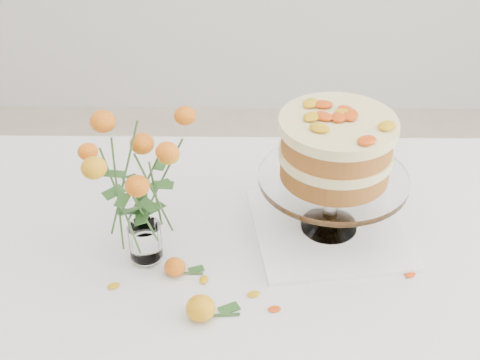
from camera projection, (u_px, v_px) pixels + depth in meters
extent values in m
cube|color=tan|center=(262.00, 258.00, 1.45)|extent=(1.40, 0.90, 0.04)
cylinder|color=tan|center=(48.00, 268.00, 1.97)|extent=(0.06, 0.06, 0.71)
cylinder|color=tan|center=(469.00, 271.00, 1.96)|extent=(0.06, 0.06, 0.71)
cube|color=white|center=(263.00, 250.00, 1.43)|extent=(1.42, 0.92, 0.01)
cube|color=white|center=(259.00, 170.00, 1.87)|extent=(1.42, 0.01, 0.20)
cube|color=white|center=(328.00, 228.00, 1.48)|extent=(0.37, 0.37, 0.01)
cylinder|color=white|center=(331.00, 200.00, 1.43)|extent=(0.03, 0.03, 0.10)
cylinder|color=white|center=(333.00, 178.00, 1.40)|extent=(0.32, 0.32, 0.01)
cylinder|color=#AB7226|center=(334.00, 166.00, 1.38)|extent=(0.23, 0.23, 0.05)
cylinder|color=#FFEEA4|center=(336.00, 153.00, 1.37)|extent=(0.24, 0.24, 0.02)
cylinder|color=#AB7226|center=(337.00, 139.00, 1.35)|extent=(0.23, 0.23, 0.05)
cylinder|color=#FFEEA4|center=(338.00, 125.00, 1.33)|extent=(0.24, 0.24, 0.02)
cylinder|color=white|center=(147.00, 257.00, 1.40)|extent=(0.06, 0.06, 0.01)
cylinder|color=white|center=(145.00, 241.00, 1.38)|extent=(0.07, 0.07, 0.08)
ellipsoid|color=gold|center=(200.00, 308.00, 1.25)|extent=(0.06, 0.06, 0.05)
cylinder|color=#305421|center=(222.00, 315.00, 1.27)|extent=(0.07, 0.01, 0.01)
ellipsoid|color=#C43609|center=(175.00, 267.00, 1.36)|extent=(0.04, 0.04, 0.04)
cylinder|color=#305421|center=(190.00, 274.00, 1.36)|extent=(0.05, 0.01, 0.00)
ellipsoid|color=#DA9B0D|center=(204.00, 280.00, 1.35)|extent=(0.03, 0.02, 0.00)
ellipsoid|color=#DA9B0D|center=(254.00, 294.00, 1.32)|extent=(0.03, 0.02, 0.00)
ellipsoid|color=#DA9B0D|center=(274.00, 309.00, 1.28)|extent=(0.03, 0.02, 0.00)
ellipsoid|color=#DA9B0D|center=(138.00, 263.00, 1.39)|extent=(0.03, 0.02, 0.00)
ellipsoid|color=#DA9B0D|center=(114.00, 286.00, 1.33)|extent=(0.03, 0.02, 0.00)
ellipsoid|color=#DA9B0D|center=(410.00, 275.00, 1.36)|extent=(0.03, 0.02, 0.00)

